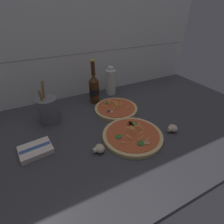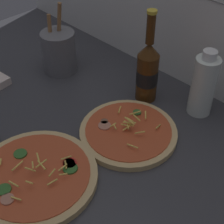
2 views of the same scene
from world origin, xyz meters
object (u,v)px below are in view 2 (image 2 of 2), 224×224
pizza_near (35,176)px  utensil_crock (59,51)px  beer_bottle (147,70)px  oil_bottle (203,85)px  pizza_far (128,132)px

pizza_near → utensil_crock: 45.64cm
beer_bottle → utensil_crock: beer_bottle is taller
beer_bottle → oil_bottle: 15.66cm
pizza_near → oil_bottle: (11.92, 46.46, 7.81)cm
pizza_near → utensil_crock: bearing=134.8°
oil_bottle → utensil_crock: bearing=-161.9°
pizza_far → utensil_crock: (-36.67, 6.71, 5.79)cm
pizza_far → beer_bottle: bearing=115.9°
utensil_crock → beer_bottle: bearing=16.1°
pizza_near → pizza_far: bearing=79.4°
oil_bottle → pizza_far: bearing=-108.8°
pizza_far → oil_bottle: size_ratio=1.31×
pizza_near → beer_bottle: 41.51cm
pizza_near → beer_bottle: beer_bottle is taller
pizza_near → pizza_far: size_ratio=1.13×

